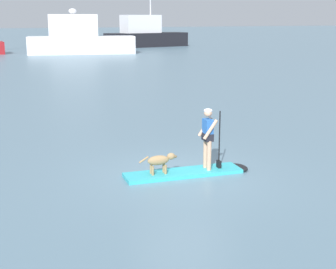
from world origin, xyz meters
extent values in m
plane|color=slate|center=(0.00, 0.00, 0.00)|extent=(400.00, 400.00, 0.00)
cube|color=#33B2BF|center=(0.00, 0.00, 0.05)|extent=(3.27, 1.12, 0.10)
ellipsoid|color=black|center=(1.59, -0.17, 0.05)|extent=(0.63, 0.80, 0.10)
cylinder|color=tan|center=(0.70, 0.06, 0.51)|extent=(0.12, 0.12, 0.82)
cylinder|color=tan|center=(0.68, -0.20, 0.51)|extent=(0.12, 0.12, 0.82)
cube|color=black|center=(0.69, -0.07, 1.00)|extent=(0.26, 0.38, 0.20)
cube|color=#2659A5|center=(0.69, -0.07, 1.20)|extent=(0.23, 0.36, 0.57)
sphere|color=tan|center=(0.69, -0.07, 1.66)|extent=(0.22, 0.22, 0.22)
ellipsoid|color=white|center=(0.69, -0.07, 1.72)|extent=(0.23, 0.23, 0.11)
cylinder|color=tan|center=(0.71, 0.12, 1.24)|extent=(0.42, 0.13, 0.54)
cylinder|color=tan|center=(0.67, -0.26, 1.24)|extent=(0.42, 0.13, 0.54)
cylinder|color=black|center=(1.04, -0.11, 0.89)|extent=(0.04, 0.04, 1.59)
cube|color=black|center=(1.04, -0.11, 0.20)|extent=(0.10, 0.19, 0.20)
ellipsoid|color=#997A51|center=(-0.70, 0.07, 0.47)|extent=(0.61, 0.28, 0.26)
ellipsoid|color=#997A51|center=(-0.35, 0.04, 0.55)|extent=(0.24, 0.18, 0.18)
ellipsoid|color=brown|center=(-0.24, 0.02, 0.53)|extent=(0.13, 0.09, 0.08)
cylinder|color=#997A51|center=(-1.09, 0.11, 0.52)|extent=(0.27, 0.08, 0.18)
cylinder|color=#997A51|center=(-0.52, 0.13, 0.22)|extent=(0.07, 0.07, 0.24)
cylinder|color=#997A51|center=(-0.53, -0.02, 0.22)|extent=(0.07, 0.07, 0.24)
cylinder|color=#997A51|center=(-0.87, 0.17, 0.22)|extent=(0.07, 0.07, 0.24)
cylinder|color=#997A51|center=(-0.88, 0.01, 0.22)|extent=(0.07, 0.07, 0.24)
cube|color=white|center=(9.15, 45.76, 1.02)|extent=(12.59, 5.61, 2.04)
cube|color=silver|center=(8.23, 45.76, 3.28)|extent=(5.86, 3.38, 2.48)
ellipsoid|color=white|center=(8.23, 45.76, 4.87)|extent=(0.90, 0.90, 0.60)
cube|color=black|center=(21.53, 56.24, 1.00)|extent=(12.65, 5.38, 1.99)
cube|color=silver|center=(20.62, 56.24, 3.26)|extent=(5.86, 3.46, 2.53)
cylinder|color=silver|center=(20.62, 56.24, 3.19)|extent=(4.26, 0.81, 0.14)
camera|label=1|loc=(-5.57, -11.35, 4.13)|focal=52.50mm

